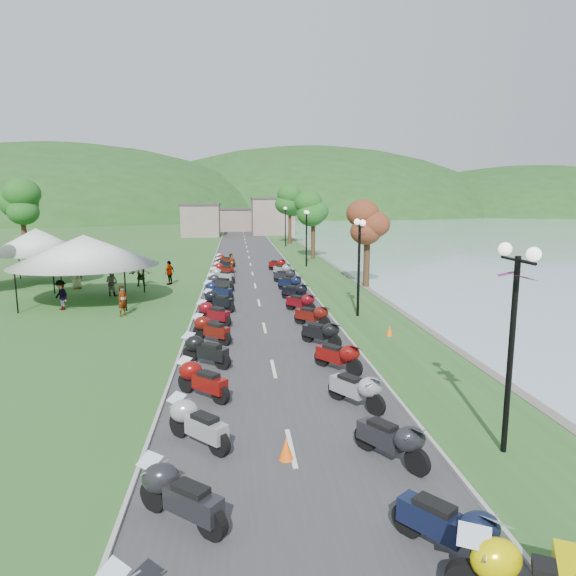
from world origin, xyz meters
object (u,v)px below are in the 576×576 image
object	(u,v)px
streetlamp_near	(511,353)
pedestrian_b	(112,296)
pedestrian_a	(123,316)
pedestrian_c	(62,310)
vendor_tent_main	(85,269)

from	to	relation	value
streetlamp_near	pedestrian_b	bearing A→B (deg)	123.10
pedestrian_a	pedestrian_c	world-z (taller)	pedestrian_c
pedestrian_b	pedestrian_c	bearing A→B (deg)	88.62
pedestrian_b	pedestrian_a	bearing A→B (deg)	130.46
streetlamp_near	pedestrian_a	xyz separation A→B (m)	(-12.37, 16.01, -2.50)
pedestrian_c	pedestrian_a	bearing A→B (deg)	16.33
pedestrian_a	pedestrian_b	bearing A→B (deg)	52.00
pedestrian_a	streetlamp_near	bearing A→B (deg)	-108.30
pedestrian_b	pedestrian_c	size ratio (longest dim) A/B	1.02
pedestrian_c	vendor_tent_main	bearing A→B (deg)	114.22
pedestrian_a	pedestrian_c	size ratio (longest dim) A/B	0.97
pedestrian_a	pedestrian_b	world-z (taller)	pedestrian_b
streetlamp_near	pedestrian_a	size ratio (longest dim) A/B	3.08
streetlamp_near	vendor_tent_main	bearing A→B (deg)	127.29
vendor_tent_main	pedestrian_c	world-z (taller)	vendor_tent_main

